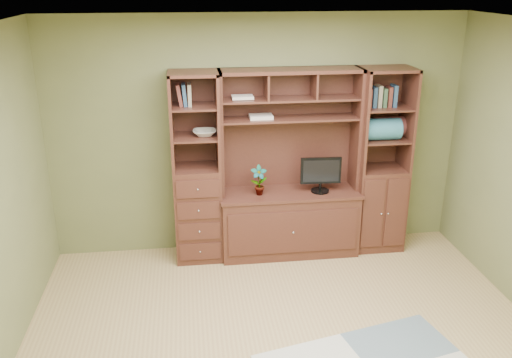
{
  "coord_description": "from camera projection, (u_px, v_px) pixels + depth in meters",
  "views": [
    {
      "loc": [
        -0.76,
        -3.65,
        2.93
      ],
      "look_at": [
        -0.13,
        1.2,
        1.1
      ],
      "focal_mm": 38.0,
      "sensor_mm": 36.0,
      "label": 1
    }
  ],
  "objects": [
    {
      "name": "monitor",
      "position": [
        321.0,
        168.0,
        5.82
      ],
      "size": [
        0.45,
        0.22,
        0.54
      ],
      "primitive_type": "cube",
      "rotation": [
        0.0,
        0.0,
        -0.05
      ],
      "color": "black",
      "rests_on": "center_hutch"
    },
    {
      "name": "orchid",
      "position": [
        259.0,
        180.0,
        5.77
      ],
      "size": [
        0.17,
        0.12,
        0.33
      ],
      "primitive_type": "imported",
      "color": "#B36B3C",
      "rests_on": "center_hutch"
    },
    {
      "name": "bowl",
      "position": [
        204.0,
        133.0,
        5.59
      ],
      "size": [
        0.24,
        0.24,
        0.06
      ],
      "primitive_type": "imported",
      "color": "beige",
      "rests_on": "left_tower"
    },
    {
      "name": "magazines",
      "position": [
        261.0,
        117.0,
        5.66
      ],
      "size": [
        0.24,
        0.18,
        0.04
      ],
      "primitive_type": "cube",
      "color": "beige",
      "rests_on": "center_hutch"
    },
    {
      "name": "left_tower",
      "position": [
        197.0,
        169.0,
        5.72
      ],
      "size": [
        0.5,
        0.45,
        2.05
      ],
      "primitive_type": "cube",
      "color": "#472218",
      "rests_on": "ground"
    },
    {
      "name": "right_tower",
      "position": [
        381.0,
        161.0,
        5.96
      ],
      "size": [
        0.55,
        0.45,
        2.05
      ],
      "primitive_type": "cube",
      "color": "#472218",
      "rests_on": "ground"
    },
    {
      "name": "center_hutch",
      "position": [
        290.0,
        166.0,
        5.8
      ],
      "size": [
        1.54,
        0.53,
        2.05
      ],
      "primitive_type": "cube",
      "color": "#472218",
      "rests_on": "ground"
    },
    {
      "name": "room",
      "position": [
        293.0,
        209.0,
        4.06
      ],
      "size": [
        4.6,
        4.1,
        2.64
      ],
      "color": "tan",
      "rests_on": "ground"
    },
    {
      "name": "blanket_red",
      "position": [
        391.0,
        126.0,
        5.92
      ],
      "size": [
        0.39,
        0.21,
        0.21
      ],
      "primitive_type": "cube",
      "color": "brown",
      "rests_on": "right_tower"
    },
    {
      "name": "blanket_teal",
      "position": [
        381.0,
        129.0,
        5.78
      ],
      "size": [
        0.4,
        0.23,
        0.23
      ],
      "primitive_type": "cube",
      "color": "#306C7E",
      "rests_on": "right_tower"
    }
  ]
}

